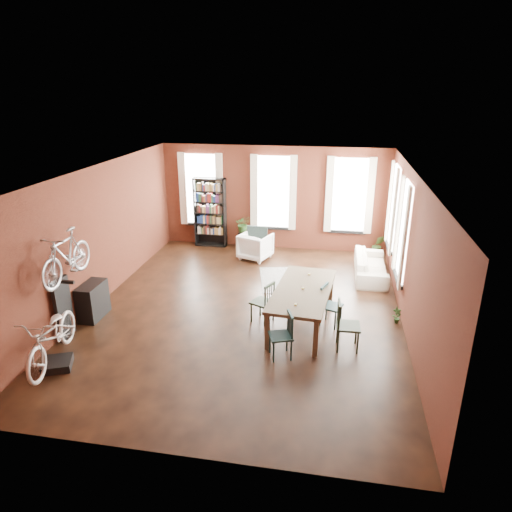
% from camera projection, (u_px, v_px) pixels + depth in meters
% --- Properties ---
extents(room, '(9.00, 9.04, 3.22)m').
position_uv_depth(room, '(261.00, 215.00, 10.33)').
color(room, black).
rests_on(room, ground).
extents(dining_table, '(1.37, 2.59, 0.85)m').
position_uv_depth(dining_table, '(302.00, 307.00, 9.78)').
color(dining_table, brown).
rests_on(dining_table, ground).
extents(dining_chair_a, '(0.54, 0.54, 0.90)m').
position_uv_depth(dining_chair_a, '(281.00, 336.00, 8.61)').
color(dining_chair_a, '#193637').
rests_on(dining_chair_a, ground).
extents(dining_chair_b, '(0.57, 0.57, 0.94)m').
position_uv_depth(dining_chair_b, '(262.00, 302.00, 9.92)').
color(dining_chair_b, black).
rests_on(dining_chair_b, ground).
extents(dining_chair_c, '(0.48, 0.48, 0.99)m').
position_uv_depth(dining_chair_c, '(348.00, 326.00, 8.87)').
color(dining_chair_c, black).
rests_on(dining_chair_c, ground).
extents(dining_chair_d, '(0.54, 0.54, 0.91)m').
position_uv_depth(dining_chair_d, '(331.00, 306.00, 9.77)').
color(dining_chair_d, '#183335').
rests_on(dining_chair_d, ground).
extents(bookshelf, '(1.00, 0.32, 2.20)m').
position_uv_depth(bookshelf, '(210.00, 212.00, 14.46)').
color(bookshelf, black).
rests_on(bookshelf, ground).
extents(white_armchair, '(1.05, 1.02, 0.86)m').
position_uv_depth(white_armchair, '(255.00, 245.00, 13.57)').
color(white_armchair, white).
rests_on(white_armchair, ground).
extents(cream_sofa, '(0.61, 2.08, 0.81)m').
position_uv_depth(cream_sofa, '(371.00, 262.00, 12.32)').
color(cream_sofa, beige).
rests_on(cream_sofa, ground).
extents(striped_rug, '(1.41, 1.91, 0.01)m').
position_uv_depth(striped_rug, '(281.00, 280.00, 12.21)').
color(striped_rug, black).
rests_on(striped_rug, ground).
extents(bike_trainer, '(0.66, 0.66, 0.15)m').
position_uv_depth(bike_trainer, '(57.00, 364.00, 8.40)').
color(bike_trainer, black).
rests_on(bike_trainer, ground).
extents(bike_wall_rack, '(0.16, 0.60, 1.30)m').
position_uv_depth(bike_wall_rack, '(63.00, 308.00, 9.23)').
color(bike_wall_rack, black).
rests_on(bike_wall_rack, ground).
extents(console_table, '(0.40, 0.80, 0.80)m').
position_uv_depth(console_table, '(93.00, 301.00, 10.13)').
color(console_table, black).
rests_on(console_table, ground).
extents(plant_stand, '(0.31, 0.31, 0.55)m').
position_uv_depth(plant_stand, '(244.00, 240.00, 14.48)').
color(plant_stand, black).
rests_on(plant_stand, ground).
extents(plant_by_sofa, '(0.38, 0.65, 0.29)m').
position_uv_depth(plant_by_sofa, '(377.00, 251.00, 13.93)').
color(plant_by_sofa, '#345C24').
rests_on(plant_by_sofa, ground).
extents(plant_small, '(0.32, 0.42, 0.13)m').
position_uv_depth(plant_small, '(396.00, 320.00, 9.97)').
color(plant_small, '#285321').
rests_on(plant_small, ground).
extents(bicycle_floor, '(0.84, 1.12, 1.95)m').
position_uv_depth(bicycle_floor, '(48.00, 313.00, 8.03)').
color(bicycle_floor, beige).
rests_on(bicycle_floor, bike_trainer).
extents(bicycle_hung, '(0.47, 1.00, 1.66)m').
position_uv_depth(bicycle_hung, '(64.00, 240.00, 8.67)').
color(bicycle_hung, '#A5A8AD').
rests_on(bicycle_hung, bike_wall_rack).
extents(plant_on_stand, '(0.61, 0.64, 0.41)m').
position_uv_depth(plant_on_stand, '(243.00, 226.00, 14.31)').
color(plant_on_stand, '#2D5823').
rests_on(plant_on_stand, plant_stand).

